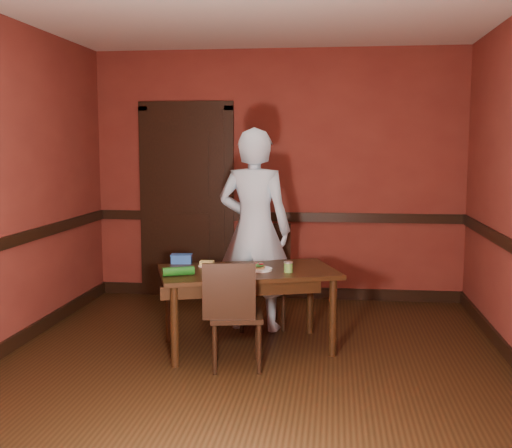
% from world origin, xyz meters
% --- Properties ---
extents(floor, '(4.00, 4.50, 0.01)m').
position_xyz_m(floor, '(0.00, 0.00, 0.00)').
color(floor, black).
rests_on(floor, ground).
extents(ceiling, '(4.00, 4.50, 0.01)m').
position_xyz_m(ceiling, '(0.00, 0.00, 2.70)').
color(ceiling, silver).
rests_on(ceiling, ground).
extents(wall_back, '(4.00, 0.02, 2.70)m').
position_xyz_m(wall_back, '(0.00, 2.25, 1.35)').
color(wall_back, maroon).
rests_on(wall_back, ground).
extents(wall_front, '(4.00, 0.02, 2.70)m').
position_xyz_m(wall_front, '(0.00, -2.25, 1.35)').
color(wall_front, maroon).
rests_on(wall_front, ground).
extents(dado_back, '(4.00, 0.03, 0.10)m').
position_xyz_m(dado_back, '(0.00, 2.23, 0.90)').
color(dado_back, black).
rests_on(dado_back, ground).
extents(dado_left, '(0.03, 4.50, 0.10)m').
position_xyz_m(dado_left, '(-1.99, 0.00, 0.90)').
color(dado_left, black).
rests_on(dado_left, ground).
extents(baseboard_back, '(4.00, 0.03, 0.12)m').
position_xyz_m(baseboard_back, '(0.00, 2.23, 0.06)').
color(baseboard_back, black).
rests_on(baseboard_back, ground).
extents(baseboard_left, '(0.03, 4.50, 0.12)m').
position_xyz_m(baseboard_left, '(-1.99, 0.00, 0.06)').
color(baseboard_left, black).
rests_on(baseboard_left, ground).
extents(door, '(1.05, 0.07, 2.20)m').
position_xyz_m(door, '(-1.00, 2.22, 1.09)').
color(door, black).
rests_on(door, ground).
extents(dining_table, '(1.60, 1.21, 0.66)m').
position_xyz_m(dining_table, '(-0.08, 0.42, 0.33)').
color(dining_table, black).
rests_on(dining_table, floor).
extents(chair_far, '(0.54, 0.54, 0.94)m').
position_xyz_m(chair_far, '(-0.06, 1.09, 0.47)').
color(chair_far, black).
rests_on(chair_far, floor).
extents(chair_near, '(0.45, 0.45, 0.83)m').
position_xyz_m(chair_near, '(-0.10, -0.03, 0.41)').
color(chair_near, black).
rests_on(chair_near, floor).
extents(person, '(0.73, 0.54, 1.83)m').
position_xyz_m(person, '(-0.10, 1.01, 0.92)').
color(person, '#A8C9DF').
rests_on(person, floor).
extents(sandwich_plate, '(0.23, 0.23, 0.06)m').
position_xyz_m(sandwich_plate, '(0.01, 0.40, 0.68)').
color(sandwich_plate, white).
rests_on(sandwich_plate, dining_table).
extents(sauce_jar, '(0.07, 0.07, 0.09)m').
position_xyz_m(sauce_jar, '(0.26, 0.35, 0.71)').
color(sauce_jar, '#57893A').
rests_on(sauce_jar, dining_table).
extents(cheese_saucer, '(0.15, 0.15, 0.05)m').
position_xyz_m(cheese_saucer, '(-0.44, 0.52, 0.68)').
color(cheese_saucer, white).
rests_on(cheese_saucer, dining_table).
extents(food_tub, '(0.20, 0.15, 0.08)m').
position_xyz_m(food_tub, '(-0.68, 0.64, 0.70)').
color(food_tub, blue).
rests_on(food_tub, dining_table).
extents(wrapped_veg, '(0.25, 0.17, 0.07)m').
position_xyz_m(wrapped_veg, '(-0.58, 0.11, 0.70)').
color(wrapped_veg, '#145114').
rests_on(wrapped_veg, dining_table).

